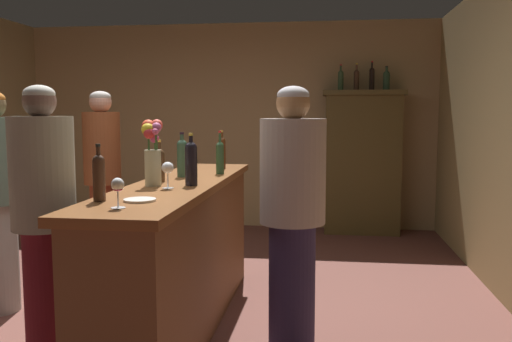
{
  "coord_description": "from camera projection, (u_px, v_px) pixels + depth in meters",
  "views": [
    {
      "loc": [
        1.29,
        -3.62,
        1.46
      ],
      "look_at": [
        0.86,
        -0.37,
        1.12
      ],
      "focal_mm": 37.58,
      "sensor_mm": 36.0,
      "label": 1
    }
  ],
  "objects": [
    {
      "name": "floor",
      "position": [
        146.0,
        316.0,
        3.89
      ],
      "size": [
        8.52,
        8.52,
        0.0
      ],
      "primitive_type": "plane",
      "color": "brown",
      "rests_on": "ground"
    },
    {
      "name": "wall_back",
      "position": [
        229.0,
        126.0,
        7.04
      ],
      "size": [
        5.42,
        0.12,
        2.63
      ],
      "primitive_type": "cube",
      "color": "tan",
      "rests_on": "ground"
    },
    {
      "name": "bar_counter",
      "position": [
        181.0,
        256.0,
        3.61
      ],
      "size": [
        0.54,
        2.58,
        1.02
      ],
      "color": "brown",
      "rests_on": "ground"
    },
    {
      "name": "display_cabinet",
      "position": [
        362.0,
        160.0,
        6.57
      ],
      "size": [
        0.98,
        0.41,
        1.75
      ],
      "color": "#4D3F1E",
      "rests_on": "ground"
    },
    {
      "name": "wine_bottle_chardonnay",
      "position": [
        159.0,
        163.0,
        3.53
      ],
      "size": [
        0.07,
        0.07,
        0.28
      ],
      "color": "#442D1A",
      "rests_on": "bar_counter"
    },
    {
      "name": "wine_bottle_riesling",
      "position": [
        220.0,
        156.0,
        4.0
      ],
      "size": [
        0.06,
        0.06,
        0.32
      ],
      "color": "#274527",
      "rests_on": "bar_counter"
    },
    {
      "name": "wine_bottle_rose",
      "position": [
        191.0,
        161.0,
        3.35
      ],
      "size": [
        0.08,
        0.08,
        0.33
      ],
      "color": "black",
      "rests_on": "bar_counter"
    },
    {
      "name": "wine_bottle_syrah",
      "position": [
        99.0,
        175.0,
        2.74
      ],
      "size": [
        0.06,
        0.06,
        0.3
      ],
      "color": "#432C20",
      "rests_on": "bar_counter"
    },
    {
      "name": "wine_bottle_pinot",
      "position": [
        222.0,
        151.0,
        4.4
      ],
      "size": [
        0.06,
        0.06,
        0.32
      ],
      "color": "#4B2712",
      "rests_on": "bar_counter"
    },
    {
      "name": "wine_bottle_merlot",
      "position": [
        182.0,
        156.0,
        3.81
      ],
      "size": [
        0.07,
        0.07,
        0.32
      ],
      "color": "#2D4B34",
      "rests_on": "bar_counter"
    },
    {
      "name": "wine_glass_front",
      "position": [
        168.0,
        169.0,
        3.22
      ],
      "size": [
        0.07,
        0.07,
        0.16
      ],
      "color": "white",
      "rests_on": "bar_counter"
    },
    {
      "name": "wine_glass_mid",
      "position": [
        118.0,
        187.0,
        2.54
      ],
      "size": [
        0.07,
        0.07,
        0.15
      ],
      "color": "white",
      "rests_on": "bar_counter"
    },
    {
      "name": "flower_arrangement",
      "position": [
        152.0,
        149.0,
        3.32
      ],
      "size": [
        0.13,
        0.13,
        0.41
      ],
      "color": "tan",
      "rests_on": "bar_counter"
    },
    {
      "name": "cheese_plate",
      "position": [
        140.0,
        200.0,
        2.75
      ],
      "size": [
        0.17,
        0.17,
        0.01
      ],
      "primitive_type": "cylinder",
      "color": "white",
      "rests_on": "bar_counter"
    },
    {
      "name": "display_bottle_left",
      "position": [
        341.0,
        79.0,
        6.5
      ],
      "size": [
        0.07,
        0.07,
        0.32
      ],
      "color": "#2F472B",
      "rests_on": "display_cabinet"
    },
    {
      "name": "display_bottle_midleft",
      "position": [
        356.0,
        79.0,
        6.48
      ],
      "size": [
        0.07,
        0.07,
        0.33
      ],
      "color": "#412A1C",
      "rests_on": "display_cabinet"
    },
    {
      "name": "display_bottle_center",
      "position": [
        372.0,
        78.0,
        6.45
      ],
      "size": [
        0.06,
        0.06,
        0.35
      ],
      "color": "black",
      "rests_on": "display_cabinet"
    },
    {
      "name": "display_bottle_midright",
      "position": [
        386.0,
        79.0,
        6.43
      ],
      "size": [
        0.08,
        0.08,
        0.29
      ],
      "color": "#2B462F",
      "rests_on": "display_cabinet"
    },
    {
      "name": "patron_by_cabinet",
      "position": [
        103.0,
        174.0,
        4.83
      ],
      "size": [
        0.33,
        0.33,
        1.67
      ],
      "rotation": [
        0.0,
        0.0,
        -0.54
      ],
      "color": "brown",
      "rests_on": "ground"
    },
    {
      "name": "patron_near_entrance",
      "position": [
        44.0,
        219.0,
        2.96
      ],
      "size": [
        0.34,
        0.34,
        1.62
      ],
      "rotation": [
        0.0,
        0.0,
        0.66
      ],
      "color": "maroon",
      "rests_on": "ground"
    },
    {
      "name": "bartender",
      "position": [
        292.0,
        210.0,
        3.23
      ],
      "size": [
        0.4,
        0.4,
        1.63
      ],
      "rotation": [
        0.0,
        0.0,
        3.2
      ],
      "color": "#2B254B",
      "rests_on": "ground"
    }
  ]
}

